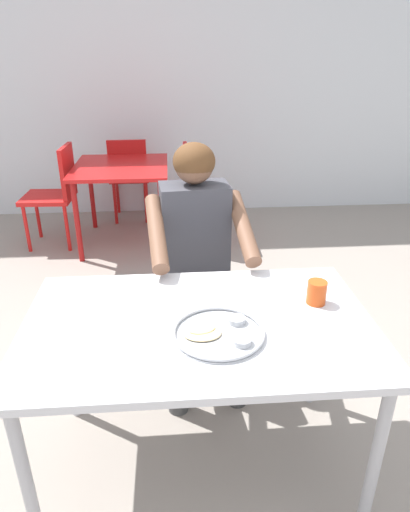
% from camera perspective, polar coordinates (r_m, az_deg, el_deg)
% --- Properties ---
extents(ground_plane, '(12.00, 12.00, 0.05)m').
position_cam_1_polar(ground_plane, '(2.20, -2.89, -24.55)').
color(ground_plane, gray).
extents(back_wall, '(12.00, 0.12, 3.40)m').
position_cam_1_polar(back_wall, '(4.82, -4.85, 25.57)').
color(back_wall, silver).
rests_on(back_wall, ground).
extents(table_foreground, '(1.29, 0.80, 0.73)m').
position_cam_1_polar(table_foreground, '(1.71, -0.80, -10.29)').
color(table_foreground, silver).
rests_on(table_foreground, ground).
extents(thali_tray, '(0.33, 0.33, 0.03)m').
position_cam_1_polar(thali_tray, '(1.60, 1.78, -9.67)').
color(thali_tray, '#B7BABF').
rests_on(thali_tray, table_foreground).
extents(drinking_cup, '(0.08, 0.08, 0.09)m').
position_cam_1_polar(drinking_cup, '(1.82, 13.99, -4.41)').
color(drinking_cup, '#D84C19').
rests_on(drinking_cup, table_foreground).
extents(chair_foreground, '(0.46, 0.46, 0.88)m').
position_cam_1_polar(chair_foreground, '(2.54, -1.59, -1.76)').
color(chair_foreground, '#3F3F44').
rests_on(chair_foreground, ground).
extents(diner_foreground, '(0.53, 0.58, 1.24)m').
position_cam_1_polar(diner_foreground, '(2.24, -0.96, 1.04)').
color(diner_foreground, '#3E3E3E').
rests_on(diner_foreground, ground).
extents(table_background_red, '(0.81, 0.90, 0.72)m').
position_cam_1_polar(table_background_red, '(4.05, -10.57, 10.07)').
color(table_background_red, red).
rests_on(table_background_red, ground).
extents(chair_red_left, '(0.44, 0.42, 0.89)m').
position_cam_1_polar(chair_red_left, '(4.18, -18.29, 8.02)').
color(chair_red_left, red).
rests_on(chair_red_left, ground).
extents(chair_red_right, '(0.44, 0.45, 0.89)m').
position_cam_1_polar(chair_red_right, '(4.02, -0.86, 8.68)').
color(chair_red_right, red).
rests_on(chair_red_right, ground).
extents(chair_red_far, '(0.40, 0.43, 0.85)m').
position_cam_1_polar(chair_red_far, '(4.64, -9.61, 10.31)').
color(chair_red_far, red).
rests_on(chair_red_far, ground).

